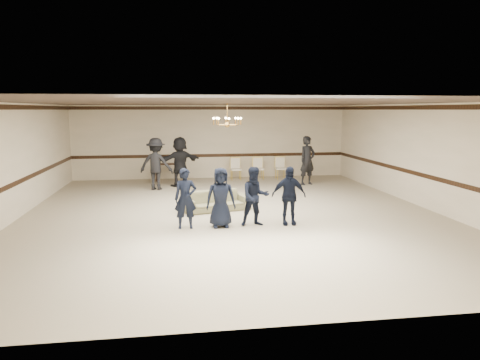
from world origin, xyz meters
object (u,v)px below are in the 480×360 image
object	(u,v)px
boy_a	(186,199)
boy_b	(221,198)
console_table	(166,172)
adult_left	(156,164)
chandelier	(227,114)
boy_d	(289,196)
banquet_chair_left	(236,169)
boy_c	(255,197)
banquet_chair_mid	(259,169)
adult_mid	(180,161)
adult_right	(307,161)
banquet_chair_right	(281,168)
settee	(216,201)

from	to	relation	value
boy_a	boy_b	world-z (taller)	same
console_table	adult_left	bearing A→B (deg)	-99.05
chandelier	adult_left	size ratio (longest dim) A/B	0.48
boy_d	banquet_chair_left	distance (m)	7.71
boy_c	banquet_chair_mid	xyz separation A→B (m)	(1.54, 7.70, -0.30)
adult_mid	banquet_chair_left	distance (m)	2.73
adult_right	banquet_chair_mid	bearing A→B (deg)	113.96
boy_d	adult_mid	xyz separation A→B (m)	(-2.76, 6.49, 0.21)
banquet_chair_right	console_table	world-z (taller)	banquet_chair_right
boy_a	console_table	xyz separation A→B (m)	(-0.66, 7.90, -0.40)
chandelier	boy_a	bearing A→B (deg)	-118.75
adult_mid	boy_a	bearing A→B (deg)	67.24
adult_left	banquet_chair_mid	xyz separation A→B (m)	(4.30, 1.91, -0.51)
boy_b	banquet_chair_mid	xyz separation A→B (m)	(2.44, 7.70, -0.30)
adult_left	banquet_chair_right	size ratio (longest dim) A/B	2.08
boy_b	boy_d	xyz separation A→B (m)	(1.80, 0.00, 0.00)
banquet_chair_right	console_table	xyz separation A→B (m)	(-5.00, 0.20, -0.10)
settee	adult_right	xyz separation A→B (m)	(4.09, 4.15, 0.69)
chandelier	banquet_chair_right	xyz separation A→B (m)	(2.97, 5.20, -2.40)
adult_mid	console_table	xyz separation A→B (m)	(-0.60, 1.41, -0.61)
boy_b	boy_c	size ratio (longest dim) A/B	1.00
boy_c	banquet_chair_mid	bearing A→B (deg)	75.17
boy_b	settee	size ratio (longest dim) A/B	0.77
boy_b	banquet_chair_right	distance (m)	8.44
adult_right	banquet_chair_left	world-z (taller)	adult_right
banquet_chair_left	boy_b	bearing A→B (deg)	-106.05
chandelier	adult_right	xyz separation A→B (m)	(3.67, 3.59, -1.89)
boy_b	banquet_chair_right	size ratio (longest dim) A/B	1.65
adult_left	console_table	world-z (taller)	adult_left
boy_d	settee	world-z (taller)	boy_d
boy_c	banquet_chair_right	world-z (taller)	boy_c
banquet_chair_left	banquet_chair_mid	xyz separation A→B (m)	(1.00, 0.00, 0.00)
adult_left	banquet_chair_left	size ratio (longest dim) A/B	2.08
settee	adult_left	distance (m)	4.36
boy_b	adult_left	world-z (taller)	adult_left
adult_left	banquet_chair_left	bearing A→B (deg)	-133.56
settee	banquet_chair_left	world-z (taller)	banquet_chair_left
banquet_chair_mid	settee	bearing A→B (deg)	-109.24
boy_a	console_table	bearing A→B (deg)	93.56
banquet_chair_mid	adult_mid	bearing A→B (deg)	-157.16
banquet_chair_left	adult_left	bearing A→B (deg)	-155.39
boy_c	adult_left	distance (m)	6.42
boy_d	chandelier	bearing A→B (deg)	120.83
boy_a	boy_d	bearing A→B (deg)	-1.22
adult_right	banquet_chair_left	xyz separation A→B (m)	(-2.70, 1.61, -0.51)
chandelier	boy_c	size ratio (longest dim) A/B	0.61
boy_b	adult_mid	world-z (taller)	adult_mid
adult_right	console_table	world-z (taller)	adult_right
chandelier	banquet_chair_right	bearing A→B (deg)	60.27
boy_c	banquet_chair_right	size ratio (longest dim) A/B	1.65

